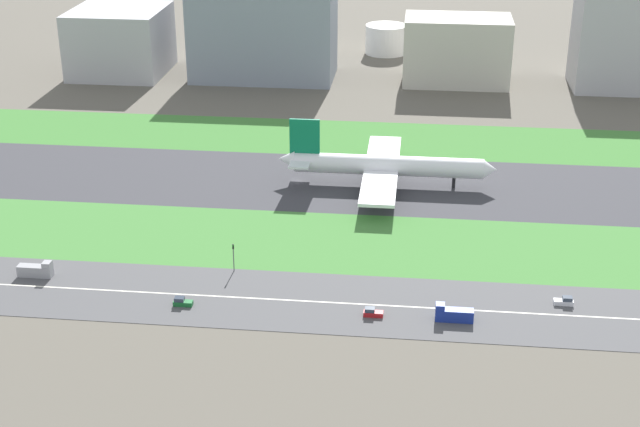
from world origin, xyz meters
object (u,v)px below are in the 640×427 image
(car_0, at_px, (182,302))
(traffic_light, at_px, (233,256))
(truck_0, at_px, (453,314))
(car_2, at_px, (372,313))
(office_tower, at_px, (457,50))
(airliner, at_px, (383,165))
(fuel_tank_west, at_px, (302,33))
(truck_1, at_px, (36,270))
(hangar_building, at_px, (264,31))
(fuel_tank_centre, at_px, (386,39))
(car_1, at_px, (564,301))
(terminal_building, at_px, (120,41))
(cargo_warehouse, at_px, (630,38))

(car_0, relative_size, traffic_light, 0.61)
(truck_0, xyz_separation_m, car_2, (-17.87, 0.00, -0.75))
(car_2, bearing_deg, office_tower, -96.66)
(truck_0, xyz_separation_m, office_tower, (4.56, 192.00, 11.70))
(airliner, xyz_separation_m, fuel_tank_west, (-44.61, 159.00, 2.28))
(truck_1, height_order, hangar_building, hangar_building)
(office_tower, bearing_deg, fuel_tank_centre, 124.05)
(car_1, relative_size, terminal_building, 0.11)
(car_1, bearing_deg, fuel_tank_centre, 102.74)
(cargo_warehouse, distance_m, fuel_tank_centre, 108.34)
(car_0, distance_m, fuel_tank_centre, 239.71)
(hangar_building, height_order, fuel_tank_west, hangar_building)
(traffic_light, height_order, hangar_building, hangar_building)
(airliner, xyz_separation_m, car_2, (1.70, -78.00, -5.31))
(hangar_building, bearing_deg, truck_0, -68.86)
(airliner, bearing_deg, car_1, -56.47)
(airliner, distance_m, car_2, 78.20)
(traffic_light, xyz_separation_m, cargo_warehouse, (124.58, 174.01, 16.00))
(car_0, xyz_separation_m, car_2, (43.46, 0.00, 0.00))
(car_2, height_order, hangar_building, hangar_building)
(airliner, bearing_deg, terminal_building, 135.40)
(car_1, bearing_deg, truck_1, -180.00)
(truck_0, xyz_separation_m, hangar_building, (-74.26, 192.00, 17.63))
(car_0, xyz_separation_m, office_tower, (65.89, 192.00, 12.45))
(truck_1, xyz_separation_m, car_0, (38.52, -10.00, -0.75))
(office_tower, bearing_deg, truck_0, -91.36)
(fuel_tank_centre, bearing_deg, traffic_light, -97.03)
(office_tower, relative_size, cargo_warehouse, 1.00)
(truck_1, relative_size, car_0, 1.91)
(car_2, relative_size, fuel_tank_west, 0.18)
(car_0, relative_size, cargo_warehouse, 0.10)
(truck_1, height_order, car_0, truck_1)
(car_2, distance_m, traffic_light, 39.49)
(car_1, distance_m, truck_0, 27.39)
(terminal_building, bearing_deg, car_0, -68.96)
(terminal_building, xyz_separation_m, cargo_warehouse, (206.90, 0.00, 6.79))
(airliner, xyz_separation_m, office_tower, (24.13, 114.00, 7.14))
(hangar_building, distance_m, fuel_tank_centre, 67.32)
(truck_1, distance_m, hangar_building, 184.63)
(car_1, height_order, truck_0, truck_0)
(airliner, bearing_deg, fuel_tank_centre, 92.26)
(office_tower, bearing_deg, cargo_warehouse, 0.00)
(car_1, bearing_deg, hangar_building, 118.72)
(truck_0, distance_m, hangar_building, 206.61)
(car_1, bearing_deg, terminal_building, 131.44)
(terminal_building, distance_m, office_tower, 139.73)
(traffic_light, bearing_deg, truck_0, -18.80)
(terminal_building, bearing_deg, truck_0, -54.85)
(traffic_light, relative_size, terminal_building, 0.19)
(car_0, distance_m, fuel_tank_west, 237.14)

